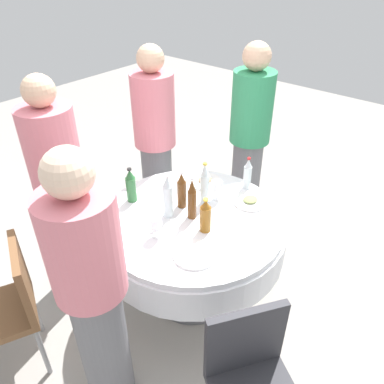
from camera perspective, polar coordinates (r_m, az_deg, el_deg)
ground_plane at (r=2.99m, az=0.00°, el=-15.07°), size 10.00×10.00×0.00m
dining_table at (r=2.57m, az=0.00°, el=-6.46°), size 1.23×1.23×0.74m
bottle_clear_rear at (r=2.41m, az=-3.66°, el=-0.82°), size 0.07×0.07×0.30m
bottle_amber_inner at (r=2.31m, az=2.03°, el=-3.62°), size 0.07×0.07×0.24m
bottle_clear_right at (r=2.73m, az=8.34°, el=2.68°), size 0.06×0.06×0.25m
bottle_brown_east at (r=2.39m, az=0.01°, el=-1.18°), size 0.06×0.06×0.30m
bottle_brown_north at (r=2.50m, az=-1.56°, el=0.21°), size 0.06×0.06×0.27m
bottle_green_outer at (r=2.60m, az=-9.15°, el=0.91°), size 0.07×0.07×0.25m
bottle_clear_front at (r=2.52m, az=1.90°, el=1.07°), size 0.06×0.06×0.31m
wine_glass_east at (r=2.60m, az=3.80°, el=0.73°), size 0.07×0.07×0.14m
wine_glass_north at (r=2.27m, az=-5.41°, el=-4.62°), size 0.07×0.07×0.14m
plate_west at (r=2.82m, az=1.96°, el=1.65°), size 0.23×0.23×0.04m
plate_south at (r=2.20m, az=0.41°, el=-9.34°), size 0.25×0.25×0.02m
plate_far at (r=2.63m, az=8.73°, el=-1.36°), size 0.23×0.23×0.04m
fork_inner at (r=2.32m, az=6.95°, el=-6.98°), size 0.05×0.18×0.00m
spoon_right at (r=2.67m, az=-3.54°, el=-0.59°), size 0.18×0.06×0.00m
person_rear at (r=3.18m, az=-5.53°, el=7.54°), size 0.34×0.34×1.63m
person_inner at (r=1.93m, az=-14.61°, el=-14.40°), size 0.34×0.34×1.62m
person_right at (r=3.29m, az=8.62°, el=8.28°), size 0.34×0.34×1.62m
person_east at (r=2.69m, az=-19.02°, el=0.35°), size 0.34×0.34×1.63m
chair_outer at (r=2.03m, az=8.88°, el=-25.69°), size 0.55×0.55×0.87m
chair_front at (r=2.49m, az=-25.59°, el=-14.66°), size 0.53×0.53×0.87m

